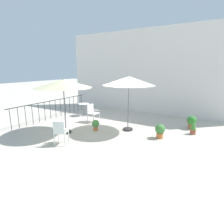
% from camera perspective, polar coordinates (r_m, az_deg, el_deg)
% --- Properties ---
extents(ground_plane, '(60.00, 60.00, 0.00)m').
position_cam_1_polar(ground_plane, '(8.43, -0.86, -5.37)').
color(ground_plane, beige).
extents(villa_facade, '(10.49, 0.30, 5.00)m').
position_cam_1_polar(villa_facade, '(11.61, 9.90, 12.21)').
color(villa_facade, silver).
rests_on(villa_facade, ground).
extents(terrace_railing, '(0.03, 5.20, 1.01)m').
position_cam_1_polar(terrace_railing, '(10.58, -18.03, 1.72)').
color(terrace_railing, black).
rests_on(terrace_railing, ground).
extents(patio_umbrella_0, '(2.35, 2.35, 2.34)m').
position_cam_1_polar(patio_umbrella_0, '(7.80, -15.01, 8.41)').
color(patio_umbrella_0, '#2D2D2D').
rests_on(patio_umbrella_0, ground).
extents(patio_umbrella_1, '(2.25, 2.25, 2.45)m').
position_cam_1_polar(patio_umbrella_1, '(7.90, 5.29, 9.53)').
color(patio_umbrella_1, '#2D2D2D').
rests_on(patio_umbrella_1, ground).
extents(cafe_table_0, '(0.64, 0.64, 0.72)m').
position_cam_1_polar(cafe_table_0, '(10.80, -8.80, 1.45)').
color(cafe_table_0, white).
rests_on(cafe_table_0, ground).
extents(patio_chair_0, '(0.57, 0.57, 0.91)m').
position_cam_1_polar(patio_chair_0, '(6.86, -15.85, -5.66)').
color(patio_chair_0, silver).
rests_on(patio_chair_0, ground).
extents(patio_chair_1, '(0.48, 0.51, 0.93)m').
position_cam_1_polar(patio_chair_1, '(9.47, -6.21, 0.11)').
color(patio_chair_1, white).
rests_on(patio_chair_1, ground).
extents(potted_plant_0, '(0.34, 0.34, 0.49)m').
position_cam_1_polar(potted_plant_0, '(8.22, -5.13, -3.87)').
color(potted_plant_0, '#CF713F').
rests_on(potted_plant_0, ground).
extents(potted_plant_1, '(0.39, 0.39, 0.58)m').
position_cam_1_polar(potted_plant_1, '(7.52, 14.77, -5.55)').
color(potted_plant_1, '#CE6F39').
rests_on(potted_plant_1, ground).
extents(potted_plant_2, '(0.43, 0.43, 0.61)m').
position_cam_1_polar(potted_plant_2, '(9.14, 23.63, -2.74)').
color(potted_plant_2, '#A95435').
rests_on(potted_plant_2, ground).
extents(potted_plant_3, '(0.24, 0.24, 0.62)m').
position_cam_1_polar(potted_plant_3, '(8.45, 24.09, -4.30)').
color(potted_plant_3, '#974F37').
rests_on(potted_plant_3, ground).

